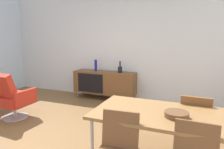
{
  "coord_description": "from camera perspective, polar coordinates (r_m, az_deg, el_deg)",
  "views": [
    {
      "loc": [
        1.95,
        -2.45,
        1.6
      ],
      "look_at": [
        0.59,
        0.88,
        0.94
      ],
      "focal_mm": 33.23,
      "sensor_mm": 36.0,
      "label": 1
    }
  ],
  "objects": [
    {
      "name": "sideboard",
      "position": [
        5.34,
        -2.08,
        -2.16
      ],
      "size": [
        1.6,
        0.45,
        0.72
      ],
      "color": "brown",
      "rests_on": "ground_plane"
    },
    {
      "name": "dining_chair_back_right",
      "position": [
        3.08,
        21.87,
        -11.9
      ],
      "size": [
        0.41,
        0.43,
        0.86
      ],
      "color": "brown",
      "rests_on": "ground_plane"
    },
    {
      "name": "dining_table",
      "position": [
        2.5,
        13.9,
        -11.09
      ],
      "size": [
        1.6,
        0.9,
        0.74
      ],
      "color": "olive",
      "rests_on": "ground_plane"
    },
    {
      "name": "lounge_chair_red",
      "position": [
        4.49,
        -26.13,
        -5.3
      ],
      "size": [
        0.75,
        0.69,
        0.95
      ],
      "color": "red",
      "rests_on": "ground_plane"
    },
    {
      "name": "wall_back",
      "position": [
        5.42,
        1.13,
        8.28
      ],
      "size": [
        6.8,
        0.12,
        2.8
      ],
      "primitive_type": "cube",
      "color": "white",
      "rests_on": "ground_plane"
    },
    {
      "name": "vase_sculptural_dark",
      "position": [
        5.37,
        -4.49,
        2.52
      ],
      "size": [
        0.07,
        0.07,
        0.29
      ],
      "color": "navy",
      "rests_on": "sideboard"
    },
    {
      "name": "ground_plane",
      "position": [
        3.52,
        -15.15,
        -17.04
      ],
      "size": [
        8.32,
        8.32,
        0.0
      ],
      "primitive_type": "plane",
      "color": "brown"
    },
    {
      "name": "wooden_bowl_on_table",
      "position": [
        2.39,
        17.35,
        -10.45
      ],
      "size": [
        0.26,
        0.26,
        0.06
      ],
      "primitive_type": "cylinder",
      "color": "brown",
      "rests_on": "dining_table"
    },
    {
      "name": "vase_cobalt",
      "position": [
        5.12,
        2.22,
        1.49
      ],
      "size": [
        0.11,
        0.11,
        0.29
      ],
      "color": "black",
      "rests_on": "sideboard"
    }
  ]
}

